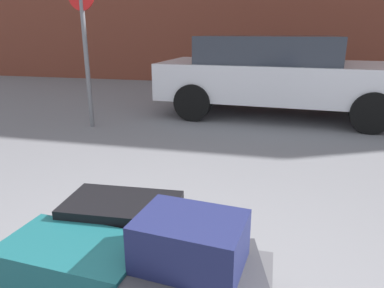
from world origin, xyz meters
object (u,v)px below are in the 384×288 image
bollard_kerb_near (354,87)px  duffel_bag_black_front_left (124,232)px  duffel_bag_teal_front_right (76,274)px  no_parking_sign (85,37)px  duffel_bag_navy_topmost_pile (191,241)px  parked_car (278,74)px

bollard_kerb_near → duffel_bag_black_front_left: bearing=-109.0°
duffel_bag_black_front_left → bollard_kerb_near: bearing=67.9°
duffel_bag_black_front_left → duffel_bag_teal_front_right: duffel_bag_black_front_left is taller
duffel_bag_teal_front_right → no_parking_sign: bearing=122.3°
duffel_bag_navy_topmost_pile → no_parking_sign: size_ratio=0.18×
bollard_kerb_near → no_parking_sign: no_parking_sign is taller
duffel_bag_black_front_left → duffel_bag_navy_topmost_pile: size_ratio=1.39×
no_parking_sign → duffel_bag_navy_topmost_pile: bearing=-56.7°
duffel_bag_navy_topmost_pile → duffel_bag_teal_front_right: bearing=-172.7°
duffel_bag_teal_front_right → no_parking_sign: no_parking_sign is taller
parked_car → duffel_bag_teal_front_right: bearing=-98.4°
no_parking_sign → parked_car: bearing=28.1°
duffel_bag_teal_front_right → bollard_kerb_near: (2.50, 7.40, -0.19)m
duffel_bag_teal_front_right → parked_car: size_ratio=0.14×
parked_car → duffel_bag_black_front_left: bearing=-98.1°
bollard_kerb_near → no_parking_sign: bearing=-143.5°
duffel_bag_teal_front_right → duffel_bag_navy_topmost_pile: (0.51, 0.01, 0.24)m
duffel_bag_navy_topmost_pile → parked_car: parked_car is taller
parked_car → no_parking_sign: (-2.92, -1.56, 0.66)m
duffel_bag_teal_front_right → no_parking_sign: (-2.10, 3.99, 0.92)m
duffel_bag_black_front_left → duffel_bag_teal_front_right: (-0.08, -0.34, -0.02)m
duffel_bag_black_front_left → no_parking_sign: (-2.18, 3.65, 0.90)m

